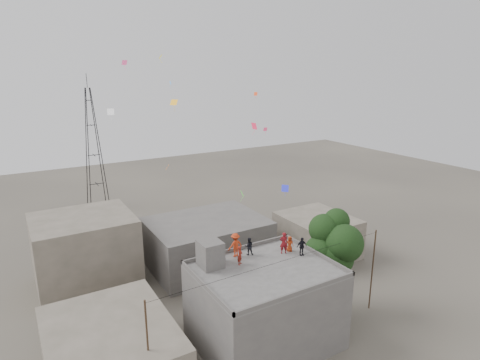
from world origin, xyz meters
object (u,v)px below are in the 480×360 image
at_px(tree, 334,246).
at_px(stair_head_box, 210,254).
at_px(person_red_adult, 284,243).
at_px(person_dark_adult, 302,246).
at_px(transmission_tower, 93,149).

bearing_deg(tree, stair_head_box, 169.26).
height_order(person_red_adult, person_dark_adult, person_red_adult).
bearing_deg(tree, transmission_tower, 106.09).
bearing_deg(tree, person_red_adult, 167.64).
relative_size(stair_head_box, person_red_adult, 1.12).
bearing_deg(stair_head_box, person_dark_adult, -16.05).
relative_size(tree, transmission_tower, 0.45).
xyz_separation_m(tree, person_dark_adult, (-3.51, -0.02, 0.75)).
relative_size(tree, person_red_adult, 5.07).
xyz_separation_m(stair_head_box, person_red_adult, (6.04, -1.01, -0.10)).
height_order(tree, person_red_adult, tree).
bearing_deg(stair_head_box, person_red_adult, -9.52).
xyz_separation_m(stair_head_box, tree, (10.57, -2.00, -1.00)).
xyz_separation_m(transmission_tower, person_dark_adult, (7.85, -39.43, -2.22)).
bearing_deg(transmission_tower, stair_head_box, -88.77).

